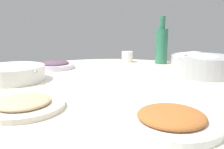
# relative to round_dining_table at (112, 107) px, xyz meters

# --- Properties ---
(round_dining_table) EXTENTS (1.36, 1.36, 0.76)m
(round_dining_table) POSITION_rel_round_dining_table_xyz_m (0.00, 0.00, 0.00)
(round_dining_table) COLOR #99999E
(round_dining_table) RESTS_ON ground
(rice_bowl) EXTENTS (0.30, 0.30, 0.11)m
(rice_bowl) POSITION_rel_round_dining_table_xyz_m (0.20, 0.42, 0.17)
(rice_bowl) COLOR #B2B5BA
(rice_bowl) RESTS_ON round_dining_table
(soup_bowl) EXTENTS (0.30, 0.28, 0.07)m
(soup_bowl) POSITION_rel_round_dining_table_xyz_m (-0.30, -0.32, 0.15)
(soup_bowl) COLOR white
(soup_bowl) RESTS_ON round_dining_table
(dish_tofu_braise) EXTENTS (0.25, 0.25, 0.04)m
(dish_tofu_braise) POSITION_rel_round_dining_table_xyz_m (0.45, -0.20, 0.14)
(dish_tofu_braise) COLOR white
(dish_tofu_braise) RESTS_ON round_dining_table
(dish_noodles) EXTENTS (0.24, 0.24, 0.04)m
(dish_noodles) POSITION_rel_round_dining_table_xyz_m (0.08, -0.42, 0.13)
(dish_noodles) COLOR silver
(dish_noodles) RESTS_ON round_dining_table
(dish_eggplant) EXTENTS (0.21, 0.21, 0.05)m
(dish_eggplant) POSITION_rel_round_dining_table_xyz_m (-0.45, -0.04, 0.14)
(dish_eggplant) COLOR silver
(dish_eggplant) RESTS_ON round_dining_table
(green_bottle) EXTENTS (0.07, 0.07, 0.29)m
(green_bottle) POSITION_rel_round_dining_table_xyz_m (-0.15, 0.55, 0.24)
(green_bottle) COLOR #2D7654
(green_bottle) RESTS_ON round_dining_table
(tea_cup_near) EXTENTS (0.07, 0.07, 0.07)m
(tea_cup_near) POSITION_rel_round_dining_table_xyz_m (-0.34, 0.43, 0.15)
(tea_cup_near) COLOR white
(tea_cup_near) RESTS_ON round_dining_table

